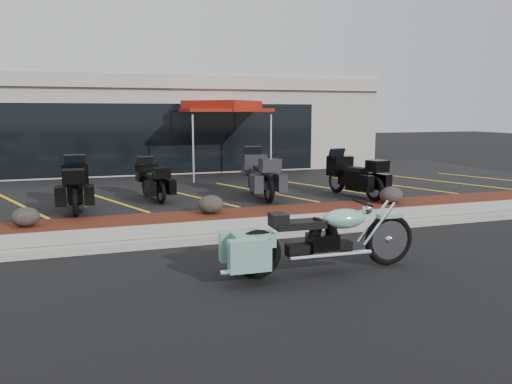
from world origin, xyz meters
name	(u,v)px	position (x,y,z in m)	size (l,w,h in m)	color
ground	(247,253)	(0.00, 0.00, 0.00)	(90.00, 90.00, 0.00)	black
curb	(234,237)	(0.00, 0.90, 0.07)	(24.00, 0.25, 0.15)	gray
sidewalk	(225,229)	(0.00, 1.60, 0.07)	(24.00, 1.20, 0.15)	gray
mulch_bed	(211,218)	(0.00, 2.80, 0.08)	(24.00, 1.20, 0.16)	#3A140D
upper_lot	(174,185)	(0.00, 8.20, 0.07)	(26.00, 9.60, 0.15)	black
dealership_building	(151,123)	(0.00, 14.47, 2.01)	(18.00, 8.16, 4.00)	#9C998D
boulder_left	(26,217)	(-3.91, 2.78, 0.36)	(0.56, 0.47, 0.40)	black
boulder_mid	(211,204)	(0.01, 2.90, 0.37)	(0.61, 0.51, 0.43)	black
boulder_right	(391,195)	(4.71, 2.68, 0.38)	(0.63, 0.52, 0.44)	black
hero_cruiser	(389,232)	(1.97, -1.42, 0.56)	(3.18, 0.81, 1.12)	#78BBA6
touring_black_front	(76,180)	(-2.98, 5.09, 0.80)	(2.22, 0.85, 1.29)	black
touring_black_mid	(146,176)	(-1.15, 5.90, 0.71)	(1.94, 0.74, 1.13)	black
touring_grey	(253,170)	(1.86, 5.46, 0.84)	(2.37, 0.90, 1.38)	#2C2C30
touring_black_rear	(337,171)	(4.21, 4.75, 0.80)	(2.25, 0.86, 1.31)	black
traffic_cone	(166,177)	(-0.26, 8.16, 0.38)	(0.32, 0.32, 0.46)	#EA5C07
popup_canopy	(223,108)	(2.03, 9.55, 2.64)	(3.82, 3.82, 2.74)	silver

